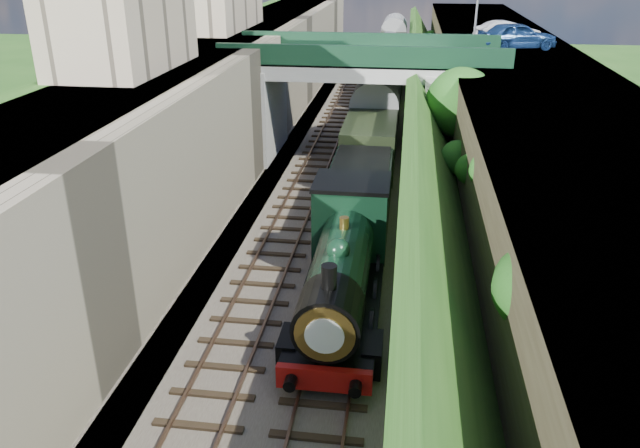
{
  "coord_description": "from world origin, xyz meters",
  "views": [
    {
      "loc": [
        3.04,
        -13.1,
        11.9
      ],
      "look_at": [
        0.0,
        8.75,
        2.2
      ],
      "focal_mm": 35.0,
      "sensor_mm": 36.0,
      "label": 1
    }
  ],
  "objects_px": {
    "road_bridge": "(371,94)",
    "car_silver": "(507,32)",
    "tree": "(463,105)",
    "locomotive": "(343,267)",
    "tender": "(360,198)",
    "car_blue": "(517,36)"
  },
  "relations": [
    {
      "from": "road_bridge",
      "to": "car_blue",
      "type": "xyz_separation_m",
      "value": [
        8.68,
        4.18,
        2.99
      ]
    },
    {
      "from": "road_bridge",
      "to": "tree",
      "type": "relative_size",
      "value": 2.42
    },
    {
      "from": "car_blue",
      "to": "locomotive",
      "type": "bearing_deg",
      "value": 141.45
    },
    {
      "from": "road_bridge",
      "to": "car_blue",
      "type": "distance_m",
      "value": 10.08
    },
    {
      "from": "car_blue",
      "to": "car_silver",
      "type": "relative_size",
      "value": 1.14
    },
    {
      "from": "road_bridge",
      "to": "car_blue",
      "type": "bearing_deg",
      "value": 25.7
    },
    {
      "from": "tender",
      "to": "car_blue",
      "type": "bearing_deg",
      "value": 60.58
    },
    {
      "from": "locomotive",
      "to": "tender",
      "type": "xyz_separation_m",
      "value": [
        -0.0,
        7.36,
        -0.27
      ]
    },
    {
      "from": "tree",
      "to": "locomotive",
      "type": "distance_m",
      "value": 14.4
    },
    {
      "from": "tree",
      "to": "locomotive",
      "type": "bearing_deg",
      "value": -109.48
    },
    {
      "from": "road_bridge",
      "to": "tender",
      "type": "relative_size",
      "value": 2.67
    },
    {
      "from": "tree",
      "to": "car_silver",
      "type": "xyz_separation_m",
      "value": [
        3.53,
        12.01,
        2.3
      ]
    },
    {
      "from": "locomotive",
      "to": "road_bridge",
      "type": "bearing_deg",
      "value": 90.81
    },
    {
      "from": "tree",
      "to": "locomotive",
      "type": "xyz_separation_m",
      "value": [
        -4.71,
        -13.33,
        -2.75
      ]
    },
    {
      "from": "car_silver",
      "to": "tender",
      "type": "height_order",
      "value": "car_silver"
    },
    {
      "from": "tree",
      "to": "car_blue",
      "type": "bearing_deg",
      "value": 67.54
    },
    {
      "from": "tree",
      "to": "tender",
      "type": "height_order",
      "value": "tree"
    },
    {
      "from": "car_blue",
      "to": "tree",
      "type": "bearing_deg",
      "value": 139.68
    },
    {
      "from": "tree",
      "to": "car_blue",
      "type": "height_order",
      "value": "car_blue"
    },
    {
      "from": "road_bridge",
      "to": "locomotive",
      "type": "relative_size",
      "value": 1.56
    },
    {
      "from": "road_bridge",
      "to": "car_silver",
      "type": "distance_m",
      "value": 11.52
    },
    {
      "from": "road_bridge",
      "to": "car_silver",
      "type": "bearing_deg",
      "value": 40.35
    }
  ]
}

